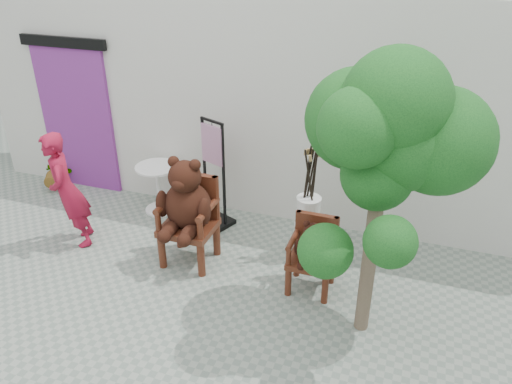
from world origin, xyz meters
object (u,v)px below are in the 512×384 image
person (67,191)px  tree (391,136)px  chair_small (313,248)px  stool_bucket (308,210)px  cafe_table (158,183)px  chair_big (187,205)px  display_stand (214,186)px

person → tree: (3.79, -0.20, 1.28)m
chair_small → stool_bucket: 0.65m
cafe_table → tree: tree is taller
chair_small → chair_big: bearing=178.7°
display_stand → stool_bucket: bearing=8.6°
tree → chair_small: bearing=156.6°
chair_small → display_stand: (-1.58, 0.94, 0.06)m
chair_big → display_stand: bearing=93.2°
stool_bucket → person: bearing=-166.3°
person → cafe_table: (0.62, 1.11, -0.32)m
person → stool_bucket: bearing=69.1°
cafe_table → stool_bucket: bearing=-10.1°
person → display_stand: person is taller
chair_small → cafe_table: (-2.48, 1.01, -0.09)m
chair_small → person: bearing=-178.2°
chair_small → cafe_table: chair_small is taller
chair_big → cafe_table: (-0.96, 0.98, -0.33)m
stool_bucket → cafe_table: bearing=169.9°
chair_small → cafe_table: size_ratio=1.26×
cafe_table → tree: bearing=-22.5°
person → display_stand: (1.53, 1.04, -0.18)m
cafe_table → tree: 3.79m
stool_bucket → tree: tree is taller
display_stand → tree: (2.26, -1.24, 1.46)m
display_stand → stool_bucket: size_ratio=1.04×
chair_big → tree: size_ratio=0.49×
person → stool_bucket: (2.90, 0.71, -0.12)m
person → stool_bucket: person is taller
chair_small → tree: size_ratio=0.31×
stool_bucket → chair_small: bearing=-71.7°
chair_big → cafe_table: chair_big is taller
chair_small → cafe_table: bearing=157.8°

